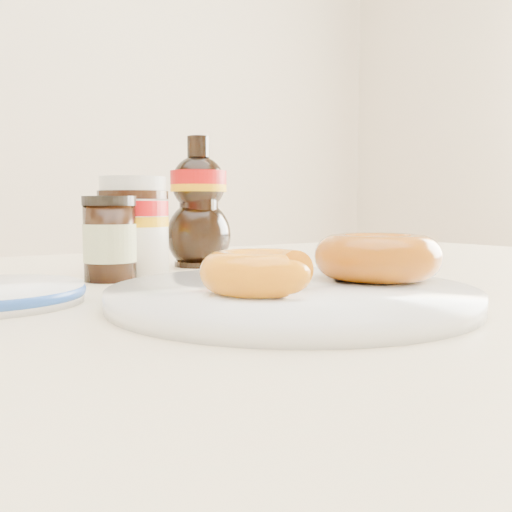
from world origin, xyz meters
TOP-DOWN VIEW (x-y plane):
  - dining_table at (0.00, 0.10)m, footprint 1.40×0.90m
  - plate at (-0.04, -0.03)m, footprint 0.29×0.29m
  - donut_bitten at (-0.08, -0.04)m, footprint 0.10×0.10m
  - donut_whole at (0.05, -0.04)m, footprint 0.11×0.11m
  - nutella_jar at (-0.07, 0.22)m, footprint 0.08×0.08m
  - syrup_bottle at (0.03, 0.27)m, footprint 0.09×0.08m
  - dark_jar at (-0.11, 0.19)m, footprint 0.06×0.06m

SIDE VIEW (x-z plane):
  - dining_table at x=0.00m, z-range 0.29..1.04m
  - plate at x=-0.04m, z-range 0.75..0.76m
  - donut_bitten at x=-0.08m, z-range 0.76..0.79m
  - donut_whole at x=0.05m, z-range 0.76..0.80m
  - dark_jar at x=-0.11m, z-range 0.75..0.84m
  - nutella_jar at x=-0.07m, z-range 0.75..0.86m
  - syrup_bottle at x=0.03m, z-range 0.75..0.92m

